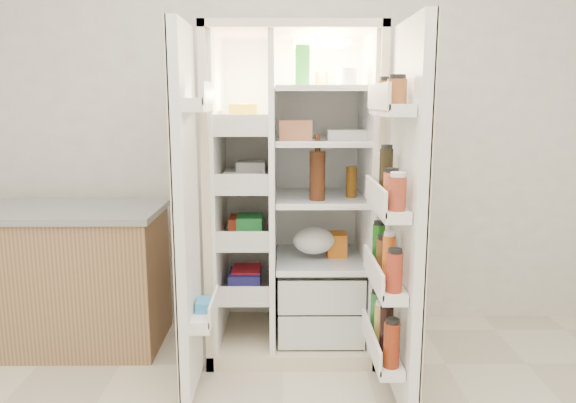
{
  "coord_description": "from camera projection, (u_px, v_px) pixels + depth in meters",
  "views": [
    {
      "loc": [
        0.01,
        -1.43,
        1.42
      ],
      "look_at": [
        0.03,
        1.25,
        0.92
      ],
      "focal_mm": 34.0,
      "sensor_mm": 36.0,
      "label": 1
    }
  ],
  "objects": [
    {
      "name": "fridge_door",
      "position": [
        402.0,
        223.0,
        2.45
      ],
      "size": [
        0.17,
        0.58,
        1.72
      ],
      "color": "white",
      "rests_on": "floor"
    },
    {
      "name": "wall_back",
      "position": [
        283.0,
        112.0,
        3.38
      ],
      "size": [
        4.0,
        0.02,
        2.7
      ],
      "primitive_type": "cube",
      "color": "white",
      "rests_on": "floor"
    },
    {
      "name": "refrigerator",
      "position": [
        295.0,
        219.0,
        3.15
      ],
      "size": [
        0.92,
        0.7,
        1.8
      ],
      "color": "beige",
      "rests_on": "floor"
    },
    {
      "name": "kitchen_counter",
      "position": [
        66.0,
        277.0,
        3.16
      ],
      "size": [
        1.13,
        0.6,
        0.82
      ],
      "color": "#A07A50",
      "rests_on": "floor"
    },
    {
      "name": "freezer_door",
      "position": [
        187.0,
        216.0,
        2.53
      ],
      "size": [
        0.15,
        0.4,
        1.72
      ],
      "color": "white",
      "rests_on": "floor"
    }
  ]
}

